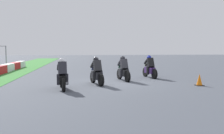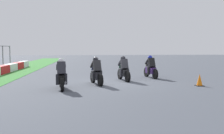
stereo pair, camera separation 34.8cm
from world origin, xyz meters
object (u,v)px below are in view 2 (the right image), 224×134
Objects in this scene: rider_lane_b at (124,70)px; rider_lane_d at (61,76)px; traffic_cone at (200,80)px; rider_lane_a at (151,69)px; rider_lane_c at (96,73)px.

rider_lane_b is 4.50m from rider_lane_d.
rider_lane_d is 3.20× the size of traffic_cone.
rider_lane_b and rider_lane_d have the same top height.
rider_lane_a is at bearing -61.46° from rider_lane_d.
rider_lane_b is at bearing -58.80° from rider_lane_d.
rider_lane_d is (-1.42, 1.76, 0.00)m from rider_lane_c.
rider_lane_d reaches higher than traffic_cone.
rider_lane_a is 3.19× the size of traffic_cone.
rider_lane_c is 0.99× the size of rider_lane_d.
rider_lane_a and rider_lane_d have the same top height.
rider_lane_b reaches higher than traffic_cone.
rider_lane_c reaches higher than traffic_cone.
rider_lane_d is at bearing 117.10° from rider_lane_a.
rider_lane_c is 5.51m from traffic_cone.
rider_lane_b is 4.48m from traffic_cone.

